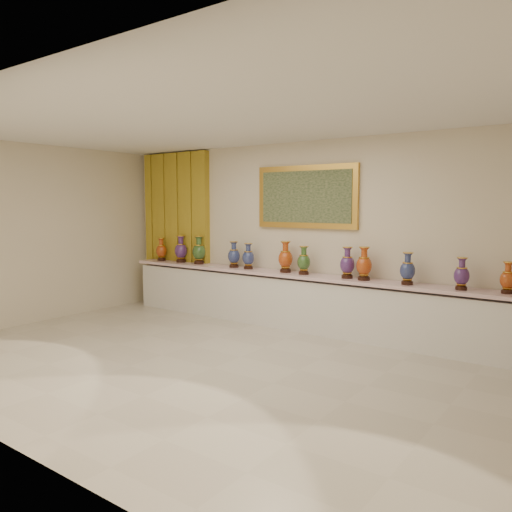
{
  "coord_description": "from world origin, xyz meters",
  "views": [
    {
      "loc": [
        3.92,
        -4.49,
        2.01
      ],
      "look_at": [
        -0.58,
        1.7,
        1.2
      ],
      "focal_mm": 35.0,
      "sensor_mm": 36.0,
      "label": 1
    }
  ],
  "objects": [
    {
      "name": "room",
      "position": [
        -2.57,
        2.44,
        1.6
      ],
      "size": [
        8.0,
        8.0,
        8.0
      ],
      "color": "beige",
      "rests_on": "ground"
    },
    {
      "name": "counter",
      "position": [
        0.0,
        2.27,
        0.44
      ],
      "size": [
        7.28,
        0.48,
        0.9
      ],
      "color": "white",
      "rests_on": "ground"
    },
    {
      "name": "vase_9",
      "position": [
        1.62,
        2.21,
        1.1
      ],
      "size": [
        0.24,
        0.24,
        0.45
      ],
      "rotation": [
        0.0,
        0.0,
        -0.18
      ],
      "color": "#33160E",
      "rests_on": "counter"
    },
    {
      "name": "vase_11",
      "position": [
        2.85,
        2.27,
        1.08
      ],
      "size": [
        0.24,
        0.24,
        0.4
      ],
      "rotation": [
        0.0,
        0.0,
        -0.37
      ],
      "color": "#33160E",
      "rests_on": "counter"
    },
    {
      "name": "ground",
      "position": [
        0.0,
        0.0,
        0.0
      ],
      "size": [
        8.0,
        8.0,
        0.0
      ],
      "primitive_type": "plane",
      "color": "beige",
      "rests_on": "ground"
    },
    {
      "name": "vase_2",
      "position": [
        -2.31,
        2.28,
        1.13
      ],
      "size": [
        0.32,
        0.32,
        0.52
      ],
      "rotation": [
        0.0,
        0.0,
        0.43
      ],
      "color": "#33160E",
      "rests_on": "counter"
    },
    {
      "name": "vase_0",
      "position": [
        -3.26,
        2.25,
        1.1
      ],
      "size": [
        0.24,
        0.24,
        0.45
      ],
      "rotation": [
        0.0,
        0.0,
        -0.15
      ],
      "color": "#33160E",
      "rests_on": "counter"
    },
    {
      "name": "vase_5",
      "position": [
        -0.41,
        2.27,
        1.13
      ],
      "size": [
        0.26,
        0.26,
        0.51
      ],
      "rotation": [
        0.0,
        0.0,
        0.13
      ],
      "color": "#33160E",
      "rests_on": "counter"
    },
    {
      "name": "vase_6",
      "position": [
        -0.04,
        2.24,
        1.1
      ],
      "size": [
        0.25,
        0.25,
        0.45
      ],
      "rotation": [
        0.0,
        0.0,
        -0.25
      ],
      "color": "#33160E",
      "rests_on": "counter"
    },
    {
      "name": "vase_7",
      "position": [
        0.69,
        2.27,
        1.11
      ],
      "size": [
        0.23,
        0.23,
        0.47
      ],
      "rotation": [
        0.0,
        0.0,
        0.06
      ],
      "color": "#33160E",
      "rests_on": "counter"
    },
    {
      "name": "vase_3",
      "position": [
        -1.48,
        2.27,
        1.1
      ],
      "size": [
        0.28,
        0.28,
        0.46
      ],
      "rotation": [
        0.0,
        0.0,
        -0.41
      ],
      "color": "#33160E",
      "rests_on": "counter"
    },
    {
      "name": "vase_10",
      "position": [
        2.32,
        2.21,
        1.09
      ],
      "size": [
        0.22,
        0.22,
        0.42
      ],
      "rotation": [
        0.0,
        0.0,
        -0.16
      ],
      "color": "#33160E",
      "rests_on": "counter"
    },
    {
      "name": "vase_4",
      "position": [
        -1.14,
        2.25,
        1.1
      ],
      "size": [
        0.21,
        0.21,
        0.44
      ],
      "rotation": [
        0.0,
        0.0,
        -0.01
      ],
      "color": "#33160E",
      "rests_on": "counter"
    },
    {
      "name": "vase_1",
      "position": [
        -2.76,
        2.28,
        1.13
      ],
      "size": [
        0.31,
        0.31,
        0.51
      ],
      "rotation": [
        0.0,
        0.0,
        -0.38
      ],
      "color": "#33160E",
      "rests_on": "counter"
    },
    {
      "name": "vase_8",
      "position": [
        0.97,
        2.23,
        1.12
      ],
      "size": [
        0.24,
        0.24,
        0.49
      ],
      "rotation": [
        0.0,
        0.0,
        -0.06
      ],
      "color": "#33160E",
      "rests_on": "counter"
    },
    {
      "name": "label_card",
      "position": [
        -1.87,
        2.13,
        0.9
      ],
      "size": [
        0.1,
        0.06,
        0.0
      ],
      "primitive_type": "cube",
      "color": "white",
      "rests_on": "counter"
    }
  ]
}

